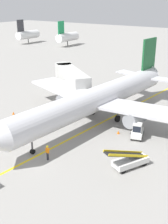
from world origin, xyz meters
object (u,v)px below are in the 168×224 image
Objects in this scene: baggage_tug_near_wing at (137,131)px; ground_crew_marshaller at (47,152)px; airliner at (99,98)px; safety_cone_wingtip_left at (13,113)px; safety_cone_nose_right at (118,132)px; safety_cone_nose_left at (39,131)px; baggage_cart_loaded at (22,126)px; belt_loader_forward_hold at (130,160)px; jet_bridge at (70,76)px.

baggage_tug_near_wing is 1.58× the size of ground_crew_marshaller.
safety_cone_wingtip_left is (-11.72, -5.13, -3.20)m from airliner.
airliner reaches higher than ground_crew_marshaller.
safety_cone_nose_left is at bearing -147.73° from safety_cone_nose_right.
airliner is at bearing 50.24° from baggage_cart_loaded.
airliner is 7.43m from baggage_tug_near_wing.
airliner is 6.99× the size of belt_loader_forward_hold.
safety_cone_nose_left is at bearing 176.60° from belt_loader_forward_hold.
ground_crew_marshaller is (-7.82, -3.67, 0.13)m from belt_loader_forward_hold.
safety_cone_nose_left is at bearing 14.46° from baggage_cart_loaded.
belt_loader_forward_hold reaches higher than safety_cone_wingtip_left.
safety_cone_wingtip_left is at bearing -96.64° from jet_bridge.
safety_cone_wingtip_left is (-15.98, -3.07, 0.00)m from safety_cone_nose_right.
jet_bridge is at bearing 147.83° from safety_cone_nose_right.
safety_cone_wingtip_left is at bearing 171.27° from belt_loader_forward_hold.
baggage_cart_loaded is 2.25× the size of ground_crew_marshaller.
belt_loader_forward_hold is 8.64m from ground_crew_marshaller.
baggage_tug_near_wing is (6.74, -1.88, -2.49)m from airliner.
jet_bridge is 26.72× the size of safety_cone_wingtip_left.
safety_cone_wingtip_left is (-1.42, -12.22, -3.32)m from jet_bridge.
jet_bridge is 26.72× the size of safety_cone_nose_right.
baggage_cart_loaded is at bearing 153.74° from ground_crew_marshaller.
belt_loader_forward_hold reaches higher than baggage_tug_near_wing.
safety_cone_nose_right is 1.00× the size of safety_cone_wingtip_left.
safety_cone_wingtip_left is at bearing 162.10° from safety_cone_nose_left.
safety_cone_nose_left is at bearing -120.22° from airliner.
safety_cone_nose_right is (4.25, -2.06, -3.20)m from airliner.
belt_loader_forward_hold reaches higher than baggage_cart_loaded.
baggage_cart_loaded is at bearing 179.37° from belt_loader_forward_hold.
baggage_cart_loaded is 2.47m from safety_cone_nose_left.
airliner is at bearing 154.15° from safety_cone_nose_right.
belt_loader_forward_hold is (2.11, -6.41, -0.15)m from baggage_tug_near_wing.
jet_bridge reaches higher than belt_loader_forward_hold.
baggage_tug_near_wing reaches higher than safety_cone_wingtip_left.
safety_cone_wingtip_left is at bearing -170.03° from baggage_tug_near_wing.
belt_loader_forward_hold is 11.49× the size of safety_cone_nose_left.
baggage_tug_near_wing reaches higher than ground_crew_marshaller.
baggage_cart_loaded is (-6.75, -8.12, -2.95)m from airliner.
jet_bridge is at bearing 103.12° from baggage_cart_loaded.
safety_cone_nose_left is at bearing 140.48° from ground_crew_marshaller.
baggage_tug_near_wing is at bearing 60.47° from ground_crew_marshaller.
airliner is at bearing 23.63° from safety_cone_wingtip_left.
ground_crew_marshaller is at bearing -154.87° from belt_loader_forward_hold.
safety_cone_nose_right is 16.27m from safety_cone_wingtip_left.
baggage_cart_loaded is at bearing -129.76° from airliner.
jet_bridge reaches higher than baggage_cart_loaded.
jet_bridge is 26.72× the size of safety_cone_nose_left.
belt_loader_forward_hold is 1.32× the size of baggage_cart_loaded.
baggage_tug_near_wing is 0.53× the size of belt_loader_forward_hold.
belt_loader_forward_hold is at bearing -8.73° from safety_cone_wingtip_left.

